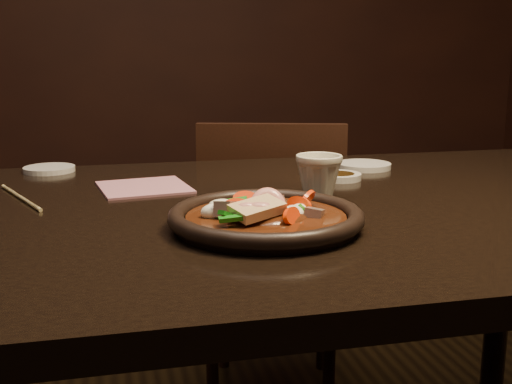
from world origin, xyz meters
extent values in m
cube|color=black|center=(0.00, 0.00, 0.73)|extent=(1.60, 0.90, 0.04)
cylinder|color=black|center=(0.72, 0.37, 0.35)|extent=(0.06, 0.06, 0.71)
cube|color=black|center=(0.20, 0.68, 0.40)|extent=(0.48, 0.48, 0.04)
cylinder|color=black|center=(0.39, 0.79, 0.19)|extent=(0.03, 0.03, 0.38)
cylinder|color=black|center=(0.30, 0.49, 0.19)|extent=(0.03, 0.03, 0.38)
cylinder|color=black|center=(0.09, 0.88, 0.19)|extent=(0.03, 0.03, 0.38)
cylinder|color=black|center=(0.00, 0.58, 0.19)|extent=(0.03, 0.03, 0.38)
cube|color=black|center=(0.15, 0.52, 0.62)|extent=(0.36, 0.13, 0.41)
cylinder|color=black|center=(-0.03, -0.14, 0.76)|extent=(0.26, 0.26, 0.01)
torus|color=black|center=(-0.03, -0.14, 0.77)|extent=(0.28, 0.28, 0.02)
cylinder|color=#3A190A|center=(-0.03, -0.14, 0.76)|extent=(0.23, 0.23, 0.01)
ellipsoid|color=#3A190A|center=(-0.03, -0.14, 0.76)|extent=(0.13, 0.12, 0.04)
torus|color=#EBA294|center=(-0.03, -0.14, 0.78)|extent=(0.07, 0.06, 0.06)
torus|color=#EBA294|center=(-0.04, -0.15, 0.78)|extent=(0.07, 0.07, 0.05)
torus|color=#EBA294|center=(-0.06, -0.15, 0.77)|extent=(0.06, 0.05, 0.06)
cube|color=#836B5F|center=(-0.04, -0.16, 0.78)|extent=(0.03, 0.03, 0.02)
cube|color=#836B5F|center=(-0.05, -0.13, 0.77)|extent=(0.03, 0.03, 0.03)
cube|color=#836B5F|center=(0.00, -0.08, 0.77)|extent=(0.03, 0.03, 0.03)
cube|color=#836B5F|center=(-0.09, -0.14, 0.78)|extent=(0.04, 0.04, 0.03)
cube|color=#836B5F|center=(-0.02, -0.14, 0.77)|extent=(0.03, 0.03, 0.02)
cube|color=#836B5F|center=(0.04, -0.16, 0.77)|extent=(0.04, 0.04, 0.03)
cube|color=#836B5F|center=(-0.03, -0.13, 0.78)|extent=(0.04, 0.04, 0.03)
cylinder|color=#F13407|center=(-0.04, -0.06, 0.78)|extent=(0.06, 0.06, 0.03)
cylinder|color=#F13407|center=(-0.07, -0.13, 0.78)|extent=(0.06, 0.05, 0.04)
cylinder|color=#F13407|center=(-0.03, -0.14, 0.77)|extent=(0.03, 0.05, 0.04)
cylinder|color=#F13407|center=(0.04, -0.11, 0.78)|extent=(0.05, 0.05, 0.04)
cylinder|color=#F13407|center=(0.03, -0.12, 0.78)|extent=(0.04, 0.05, 0.04)
cylinder|color=#F13407|center=(0.00, -0.18, 0.78)|extent=(0.04, 0.05, 0.04)
cube|color=#1A7716|center=(0.03, -0.15, 0.77)|extent=(0.04, 0.03, 0.03)
cube|color=#1A7716|center=(-0.09, -0.17, 0.78)|extent=(0.04, 0.03, 0.02)
cube|color=#1A7716|center=(-0.09, -0.19, 0.78)|extent=(0.04, 0.02, 0.01)
cube|color=#1A7716|center=(-0.04, -0.15, 0.77)|extent=(0.04, 0.03, 0.02)
cube|color=#1A7716|center=(-0.03, -0.14, 0.77)|extent=(0.03, 0.04, 0.02)
cube|color=#1A7716|center=(-0.07, -0.09, 0.78)|extent=(0.04, 0.03, 0.02)
ellipsoid|color=white|center=(0.02, -0.13, 0.77)|extent=(0.03, 0.03, 0.02)
ellipsoid|color=white|center=(-0.02, -0.12, 0.77)|extent=(0.04, 0.03, 0.02)
ellipsoid|color=white|center=(-0.04, -0.12, 0.77)|extent=(0.03, 0.03, 0.02)
ellipsoid|color=white|center=(-0.10, -0.13, 0.78)|extent=(0.04, 0.03, 0.03)
ellipsoid|color=white|center=(0.01, -0.15, 0.77)|extent=(0.03, 0.04, 0.02)
ellipsoid|color=white|center=(-0.02, -0.14, 0.78)|extent=(0.04, 0.03, 0.02)
ellipsoid|color=white|center=(-0.09, -0.11, 0.78)|extent=(0.04, 0.03, 0.02)
cube|color=#E6C289|center=(-0.05, -0.17, 0.79)|extent=(0.08, 0.07, 0.03)
cylinder|color=silver|center=(0.20, 0.17, 0.76)|extent=(0.09, 0.09, 0.01)
cylinder|color=silver|center=(-0.37, 0.39, 0.76)|extent=(0.11, 0.11, 0.01)
cylinder|color=silver|center=(0.29, 0.28, 0.76)|extent=(0.12, 0.12, 0.01)
imported|color=beige|center=(0.11, 0.03, 0.79)|extent=(0.08, 0.08, 0.08)
cylinder|color=tan|center=(-0.39, 0.13, 0.75)|extent=(0.09, 0.20, 0.01)
cylinder|color=tan|center=(-0.40, 0.14, 0.75)|extent=(0.09, 0.20, 0.01)
cube|color=#A76675|center=(-0.18, 0.18, 0.75)|extent=(0.18, 0.18, 0.00)
camera|label=1|loc=(-0.25, -1.00, 1.00)|focal=45.00mm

